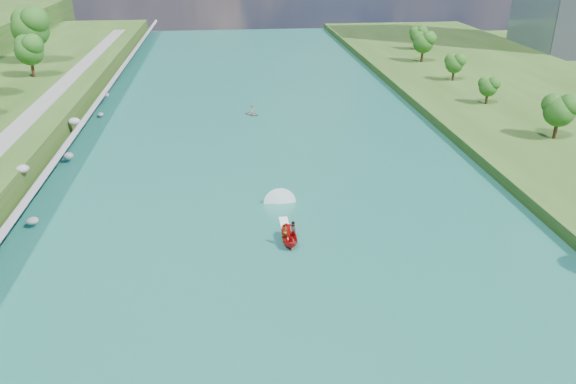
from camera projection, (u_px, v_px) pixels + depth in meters
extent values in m
plane|color=#2D5119|center=(286.00, 275.00, 49.27)|extent=(260.00, 260.00, 0.00)
cube|color=#1B665A|center=(268.00, 183.00, 67.30)|extent=(55.00, 240.00, 0.10)
cube|color=slate|center=(42.00, 179.00, 63.95)|extent=(3.54, 236.00, 4.05)
ellipsoid|color=gray|center=(32.00, 221.00, 56.72)|extent=(1.19, 1.17, 0.72)
ellipsoid|color=gray|center=(23.00, 169.00, 62.68)|extent=(1.44, 1.57, 0.88)
ellipsoid|color=gray|center=(68.00, 156.00, 72.86)|extent=(1.27, 1.26, 0.84)
ellipsoid|color=gray|center=(74.00, 121.00, 81.57)|extent=(1.69, 1.45, 1.10)
ellipsoid|color=gray|center=(101.00, 114.00, 91.16)|extent=(0.93, 1.15, 0.61)
ellipsoid|color=gray|center=(106.00, 95.00, 98.45)|extent=(1.05, 1.17, 0.77)
ellipsoid|color=#1C4E15|center=(30.00, 52.00, 100.68)|extent=(5.42, 5.42, 9.03)
ellipsoid|color=#1C4E15|center=(31.00, 30.00, 111.05)|extent=(7.77, 7.77, 12.95)
ellipsoid|color=#1C4E15|center=(559.00, 112.00, 76.04)|extent=(4.49, 4.49, 7.48)
ellipsoid|color=#1C4E15|center=(488.00, 88.00, 92.42)|extent=(3.22, 3.22, 5.37)
ellipsoid|color=#1C4E15|center=(454.00, 65.00, 107.20)|extent=(3.65, 3.65, 6.08)
ellipsoid|color=#1C4E15|center=(423.00, 44.00, 122.76)|extent=(4.72, 4.72, 7.87)
ellipsoid|color=#1C4E15|center=(418.00, 36.00, 136.16)|extent=(4.00, 4.00, 6.67)
imported|color=red|center=(289.00, 237.00, 53.82)|extent=(1.50, 3.78, 1.44)
imported|color=#66605B|center=(285.00, 234.00, 53.18)|extent=(0.73, 0.53, 1.86)
imported|color=#66605B|center=(293.00, 229.00, 54.12)|extent=(0.98, 0.86, 1.68)
cube|color=white|center=(286.00, 228.00, 56.82)|extent=(0.90, 5.00, 0.06)
imported|color=#95999D|center=(252.00, 113.00, 92.42)|extent=(3.19, 3.19, 0.54)
imported|color=#66605B|center=(252.00, 110.00, 92.16)|extent=(0.65, 0.44, 1.30)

